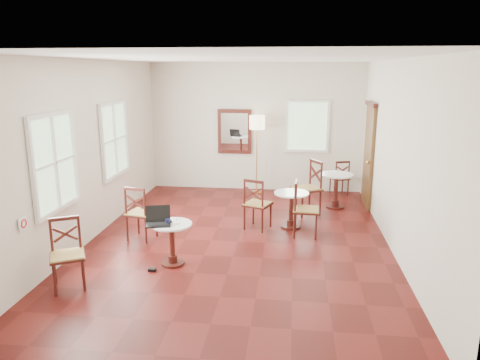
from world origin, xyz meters
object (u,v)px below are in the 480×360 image
Objects in this scene: floor_lamp at (257,128)px; water_glass at (178,221)px; cafe_table_back at (336,187)px; navy_mug at (168,222)px; chair_near_b at (67,254)px; chair_mid_a at (257,204)px; chair_mid_b at (304,209)px; cafe_table_mid at (291,206)px; chair_back_a at (340,178)px; laptop at (158,220)px; chair_back_b at (308,188)px; cafe_table_near at (172,239)px; power_adapter at (152,270)px; mouse at (169,222)px; chair_near_a at (141,213)px.

floor_lamp is 4.34m from water_glass.
cafe_table_back is 7.16× the size of navy_mug.
navy_mug is (-2.70, -3.23, 0.23)m from cafe_table_back.
chair_near_b is 3.45m from chair_mid_a.
chair_mid_a is 0.97× the size of chair_mid_b.
floor_lamp reaches higher than cafe_table_mid.
cafe_table_back reaches higher than navy_mug.
chair_back_a is 2.23m from floor_lamp.
chair_back_a is 5.21m from laptop.
chair_back_a is 0.76× the size of chair_back_b.
chair_back_b is 3.45m from navy_mug.
chair_back_b is (2.06, 2.70, 0.14)m from cafe_table_near.
power_adapter is (0.95, 0.59, -0.45)m from chair_near_b.
mouse is at bearing 128.31° from chair_mid_b.
chair_near_b is at bearing -161.71° from mouse.
cafe_table_back is (2.66, 3.20, 0.05)m from cafe_table_near.
chair_mid_b is at bearing 18.94° from laptop.
laptop is at bearing 37.20° from chair_back_a.
cafe_table_mid is 6.18× the size of power_adapter.
chair_mid_a is 2.00m from water_glass.
chair_mid_a is at bearing -72.18° from chair_back_b.
chair_near_b is (-2.92, -2.71, 0.05)m from cafe_table_mid.
chair_mid_a is (-0.62, -0.14, 0.06)m from cafe_table_mid.
cafe_table_mid is 0.92× the size of cafe_table_back.
chair_back_b is at bearing 69.76° from cafe_table_mid.
cafe_table_back is 4.32m from laptop.
chair_back_b reaches higher than navy_mug.
chair_near_b is 1.14× the size of chair_back_a.
chair_mid_b is (-0.69, -1.76, 0.03)m from cafe_table_back.
chair_near_a is at bearing 24.52° from chair_back_a.
chair_back_a is (4.01, 5.07, -0.06)m from chair_near_b.
chair_near_b is 1.43m from navy_mug.
chair_near_b is 1.46m from mouse.
laptop is (-0.18, -0.04, 0.31)m from cafe_table_near.
chair_back_b is at bearing -0.91° from chair_mid_b.
chair_near_b is 6.47m from chair_back_a.
chair_back_b reaches higher than chair_mid_a.
chair_mid_b reaches higher than mouse.
chair_back_a is 8.13× the size of navy_mug.
cafe_table_back reaches higher than cafe_table_mid.
chair_mid_a is at bearing 55.59° from power_adapter.
water_glass is at bearing -30.67° from mouse.
chair_back_b is at bearing 52.50° from power_adapter.
navy_mug is at bearing -102.81° from floor_lamp.
chair_back_a is at bearing 23.32° from chair_near_b.
water_glass reaches higher than navy_mug.
chair_near_b is at bearing -143.71° from navy_mug.
chair_mid_b is at bearing -68.93° from floor_lamp.
cafe_table_near is 0.68× the size of chair_mid_a.
chair_back_a is (3.63, 3.26, -0.06)m from chair_near_a.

